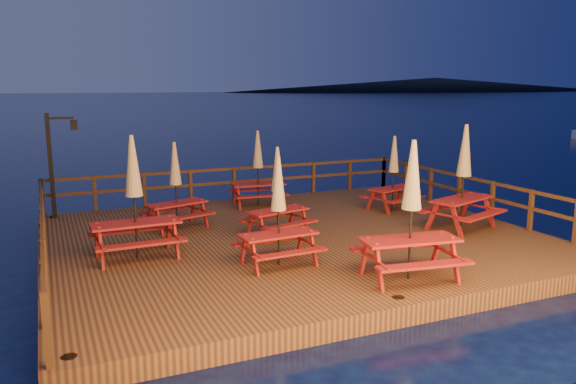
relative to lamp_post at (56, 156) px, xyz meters
name	(u,v)px	position (x,y,z in m)	size (l,w,h in m)	color
ground	(294,250)	(5.39, -4.55, -2.20)	(500.00, 500.00, 0.00)	black
deck	(294,243)	(5.39, -4.55, -2.00)	(12.00, 10.00, 0.40)	#412114
deck_piles	(294,262)	(5.39, -4.55, -2.50)	(11.44, 9.44, 1.40)	#391C12
railing	(268,194)	(5.39, -2.77, -1.03)	(11.80, 9.75, 1.10)	#391C12
lamp_post	(56,156)	(0.00, 0.00, 0.00)	(0.85, 0.18, 3.00)	black
headland_right	(435,84)	(190.39, 225.45, 1.30)	(230.40, 86.40, 7.00)	black
picnic_table_0	(278,190)	(4.99, -4.42, -0.61)	(1.85, 1.64, 2.27)	maroon
picnic_table_1	(176,184)	(2.82, -2.61, -0.59)	(1.93, 1.74, 2.31)	maroon
picnic_table_2	(464,175)	(9.74, -5.71, -0.35)	(2.34, 2.12, 2.78)	maroon
picnic_table_3	(258,167)	(5.80, -0.86, -0.56)	(1.80, 1.54, 2.38)	maroon
picnic_table_4	(278,210)	(4.11, -6.58, -0.58)	(1.71, 1.44, 2.34)	maroon
picnic_table_5	(134,195)	(1.42, -4.85, -0.38)	(1.95, 1.62, 2.73)	maroon
picnic_table_6	(411,208)	(6.14, -8.40, -0.36)	(2.14, 1.85, 2.76)	maroon
picnic_table_7	(394,172)	(9.40, -3.02, -0.62)	(1.88, 1.69, 2.27)	maroon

